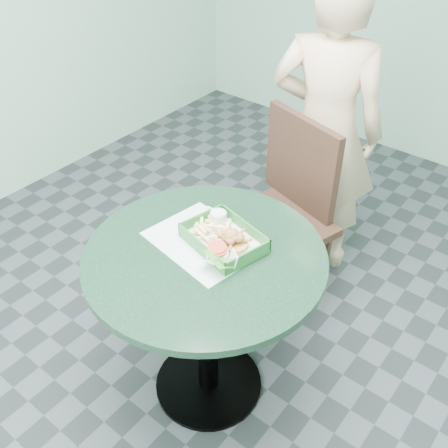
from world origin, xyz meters
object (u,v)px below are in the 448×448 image
Objects in this scene: dining_chair at (285,202)px; sauce_ramekin at (212,221)px; diner_person at (326,125)px; food_basket at (224,245)px; cafe_table at (206,292)px; crab_sandwich at (233,242)px.

sauce_ramekin is at bearing -69.23° from dining_chair.
sauce_ramekin is at bearing 76.51° from diner_person.
cafe_table is at bearing -104.45° from food_basket.
sauce_ramekin is at bearing 152.83° from food_basket.
food_basket is at bearing -170.30° from crab_sandwich.
cafe_table is 0.27m from sauce_ramekin.
food_basket is at bearing -27.17° from sauce_ramekin.
sauce_ramekin is (0.05, -0.93, -0.01)m from diner_person.
food_basket is at bearing 81.98° from diner_person.
food_basket reaches higher than cafe_table.
crab_sandwich is (0.04, 0.01, 0.03)m from food_basket.
food_basket is 0.11m from sauce_ramekin.
crab_sandwich is at bearing -17.82° from sauce_ramekin.
crab_sandwich is (0.18, -0.65, 0.27)m from dining_chair.
diner_person is (-0.13, 1.06, 0.23)m from cafe_table.
cafe_table is at bearing -64.10° from dining_chair.
food_basket is 2.39× the size of crab_sandwich.
cafe_table is at bearing -123.85° from crab_sandwich.
dining_chair reaches higher than crab_sandwich.
dining_chair is at bearing 105.53° from crab_sandwich.
dining_chair is 0.57× the size of diner_person.
sauce_ramekin reaches higher than food_basket.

